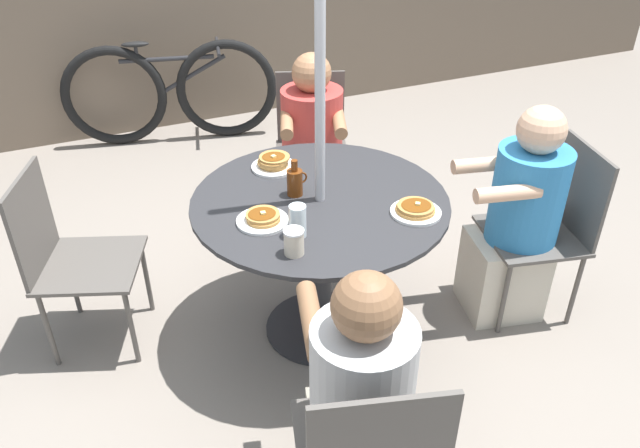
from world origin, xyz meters
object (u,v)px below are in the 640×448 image
Objects in this scene: patio_table at (320,232)px; diner_north at (312,154)px; pancake_plate_b at (274,163)px; patio_chair_west at (551,221)px; bicycle at (172,92)px; syrup_bottle at (295,181)px; diner_south at (359,412)px; coffee_cup at (294,242)px; diner_west at (517,224)px; pancake_plate_a at (263,219)px; drinking_glass_a at (298,221)px; patio_chair_north at (311,139)px; patio_chair_east at (67,252)px; pancake_plate_c at (416,210)px.

patio_table is 0.97m from diner_north.
pancake_plate_b reaches higher than patio_table.
diner_north is 1.22× the size of patio_chair_west.
syrup_bottle is at bearing -75.17° from bicycle.
diner_south reaches higher than coffee_cup.
diner_west is 1.26m from pancake_plate_a.
patio_chair_west is 0.80× the size of diner_west.
patio_table is 5.28× the size of pancake_plate_a.
coffee_cup is 0.13m from drinking_glass_a.
diner_north is at bearing 64.42° from coffee_cup.
patio_table is 6.75× the size of syrup_bottle.
diner_south reaches higher than patio_chair_north.
drinking_glass_a is at bearing -109.50° from syrup_bottle.
coffee_cup is 2.85m from bicycle.
bicycle reaches higher than patio_table.
patio_chair_east and patio_chair_west have the same top height.
coffee_cup reaches higher than pancake_plate_a.
patio_chair_north is 2.10m from diner_south.
pancake_plate_a is 2.60m from bicycle.
diner_north is 1.20m from pancake_plate_a.
diner_north is 6.46× the size of syrup_bottle.
pancake_plate_c is at bearing -40.12° from patio_table.
bicycle is (-0.57, 1.42, -0.11)m from patio_chair_north.
syrup_bottle is (0.18, 1.01, 0.32)m from diner_south.
patio_table is at bearing 90.00° from diner_west.
diner_north reaches higher than patio_chair_north.
syrup_bottle is 0.10× the size of bicycle.
patio_chair_west is 4.13× the size of pancake_plate_a.
drinking_glass_a reaches higher than pancake_plate_b.
diner_north is 0.98× the size of diner_west.
diner_west is 0.67m from pancake_plate_c.
diner_north is at bearing 89.03° from pancake_plate_c.
diner_south reaches higher than bicycle.
patio_chair_west reaches higher than patio_table.
patio_chair_east is 2.28m from bicycle.
diner_south is 6.43× the size of syrup_bottle.
diner_south reaches higher than patio_chair_east.
pancake_plate_c is (0.32, -0.27, 0.19)m from patio_table.
patio_chair_west reaches higher than bicycle.
bicycle is (0.09, 3.41, -0.10)m from diner_south.
coffee_cup is at bearing -173.36° from pancake_plate_c.
drinking_glass_a is (-0.60, -1.29, 0.31)m from patio_chair_north.
pancake_plate_b is (0.17, 1.28, 0.28)m from diner_south.
pancake_plate_a is 0.26m from coffee_cup.
pancake_plate_a is at bearing -164.55° from patio_table.
syrup_bottle is (0.21, 0.16, 0.05)m from pancake_plate_a.
pancake_plate_c is (-0.08, -1.34, 0.26)m from patio_chair_north.
patio_chair_north is at bearing 69.34° from patio_table.
patio_chair_north is at bearing 63.74° from syrup_bottle.
pancake_plate_c is (0.58, 0.66, 0.27)m from diner_south.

